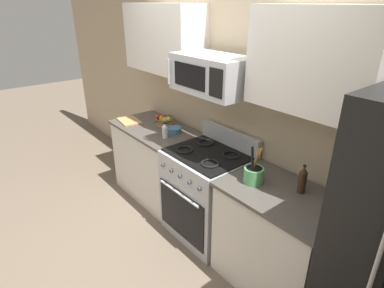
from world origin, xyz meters
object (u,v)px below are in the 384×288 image
apple_loose (158,117)px  cutting_board (129,121)px  utensil_crock (254,174)px  range_oven (207,193)px  microwave (212,74)px  prep_bowl (174,130)px  bottle_soy (302,180)px  bottle_vinegar (165,131)px  fruit_basket (165,120)px

apple_loose → cutting_board: apple_loose is taller
utensil_crock → range_oven: bearing=174.8°
microwave → prep_bowl: size_ratio=4.57×
range_oven → bottle_soy: bottle_soy is taller
apple_loose → microwave: bearing=-6.7°
range_oven → cutting_board: bearing=-174.0°
range_oven → prep_bowl: 0.81m
bottle_vinegar → range_oven: bearing=7.7°
microwave → bottle_soy: bearing=5.4°
fruit_basket → apple_loose: bearing=176.7°
utensil_crock → bottle_vinegar: 1.21m
microwave → apple_loose: microwave is taller
microwave → utensil_crock: 0.93m
range_oven → microwave: 1.20m
range_oven → utensil_crock: size_ratio=3.53×
range_oven → bottle_vinegar: range_oven is taller
bottle_soy → prep_bowl: 1.60m
microwave → prep_bowl: (-0.66, 0.06, -0.73)m
bottle_soy → bottle_vinegar: bearing=-172.6°
range_oven → utensil_crock: utensil_crock is taller
apple_loose → utensil_crock: bearing=-7.1°
apple_loose → fruit_basket: bearing=-3.3°
fruit_basket → cutting_board: (-0.35, -0.28, -0.04)m
microwave → bottle_vinegar: size_ratio=4.17×
microwave → prep_bowl: microwave is taller
bottle_soy → cutting_board: bearing=-173.5°
range_oven → fruit_basket: size_ratio=4.58×
range_oven → microwave: microwave is taller
range_oven → prep_bowl: bearing=172.7°
bottle_soy → range_oven: bearing=-172.8°
cutting_board → prep_bowl: size_ratio=2.01×
apple_loose → prep_bowl: size_ratio=0.48×
range_oven → microwave: bearing=90.1°
utensil_crock → bottle_vinegar: (-1.21, -0.03, 0.00)m
cutting_board → prep_bowl: (0.63, 0.22, 0.02)m
microwave → range_oven: bearing=-89.9°
range_oven → bottle_vinegar: size_ratio=6.24×
microwave → bottle_vinegar: (-0.60, -0.11, -0.69)m
microwave → bottle_vinegar: 0.92m
range_oven → cutting_board: size_ratio=3.41×
microwave → bottle_soy: microwave is taller
utensil_crock → fruit_basket: bearing=172.5°
utensil_crock → bottle_soy: 0.37m
microwave → cutting_board: (-1.29, -0.16, -0.76)m
prep_bowl → apple_loose: bearing=170.7°
fruit_basket → apple_loose: 0.17m
cutting_board → prep_bowl: bearing=19.3°
bottle_soy → bottle_vinegar: 1.55m
range_oven → bottle_soy: size_ratio=4.67×
apple_loose → prep_bowl: 0.45m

